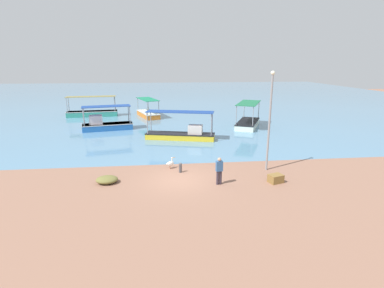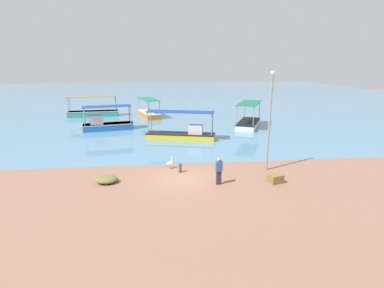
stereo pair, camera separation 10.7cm
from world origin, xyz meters
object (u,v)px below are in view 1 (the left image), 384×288
Objects in this scene: fishing_boat_near_left at (148,113)px; lamp_post at (270,117)px; fishing_boat_far_left at (248,122)px; fishing_boat_outer at (182,133)px; mooring_bollard at (180,167)px; fisherman_standing at (219,170)px; cargo_crate at (276,179)px; net_pile at (107,180)px; pelican at (170,163)px; fishing_boat_far_right at (106,124)px; fishing_boat_near_right at (92,112)px.

lamp_post is at bearing -67.99° from fishing_boat_near_left.
fishing_boat_far_left is 9.24m from fishing_boat_outer.
mooring_bollard is at bearing 178.82° from lamp_post.
cargo_crate is (3.51, -0.10, -0.65)m from fisherman_standing.
net_pile is at bearing 174.13° from cargo_crate.
fisherman_standing is (2.81, -3.11, 0.53)m from pelican.
cargo_crate is at bearing -51.70° from fishing_boat_far_right.
mooring_bollard reaches higher than cargo_crate.
fishing_boat_near_left reaches higher than mooring_bollard.
pelican is at bearing -66.02° from fishing_boat_near_right.
fishing_boat_far_left reaches higher than fishing_boat_far_right.
lamp_post is at bearing -54.54° from fishing_boat_near_right.
fishing_boat_far_left is 13.86m from fishing_boat_near_left.
pelican is at bearing -63.47° from fishing_boat_far_right.
fishing_boat_far_left reaches higher than fishing_boat_near_right.
fishing_boat_far_left reaches higher than net_pile.
fishing_boat_near_left is 3.30× the size of fisherman_standing.
fishing_boat_near_left is 25.35m from cargo_crate.
lamp_post reaches higher than fishing_boat_near_left.
pelican is (9.75, -21.93, -0.17)m from fishing_boat_near_right.
fishing_boat_far_left is 17.30m from fisherman_standing.
fishing_boat_near_left is (-11.50, 7.74, -0.02)m from fishing_boat_far_left.
cargo_crate is at bearing -1.70° from fisherman_standing.
fisherman_standing reaches higher than net_pile.
net_pile is at bearing -117.85° from fishing_boat_outer.
fishing_boat_outer is 13.12m from fishing_boat_near_left.
fishing_boat_near_left is 1.01× the size of fishing_boat_far_right.
fishing_boat_near_left is 8.76m from fishing_boat_far_right.
pelican is 1.05m from mooring_bollard.
fishing_boat_far_right is at bearing 117.28° from mooring_bollard.
fishing_boat_far_left is 1.08× the size of fishing_boat_far_right.
fisherman_standing is (2.17, -2.28, 0.54)m from mooring_bollard.
mooring_bollard reaches higher than net_pile.
fishing_boat_near_right reaches higher than fisherman_standing.
fishing_boat_far_right is 3.26× the size of fisherman_standing.
pelican is (2.20, -20.66, -0.13)m from fishing_boat_near_left.
fisherman_standing is at bearing -112.03° from fishing_boat_far_left.
lamp_post reaches higher than net_pile.
lamp_post is 11.12m from net_pile.
fishing_boat_near_left reaches higher than pelican.
lamp_post is 5.12m from fisherman_standing.
fishing_boat_outer is 8.19m from pelican.
mooring_bollard is at bearing 133.66° from fisherman_standing.
fishing_boat_far_left is 20.08m from net_pile.
fishing_boat_near_left reaches higher than fisherman_standing.
fishing_boat_outer is 12.29m from cargo_crate.
fishing_boat_far_left is 16.41m from cargo_crate.
mooring_bollard is at bearing -65.45° from fishing_boat_near_right.
fisherman_standing is 1.27× the size of net_pile.
fishing_boat_near_left is 4.20× the size of net_pile.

